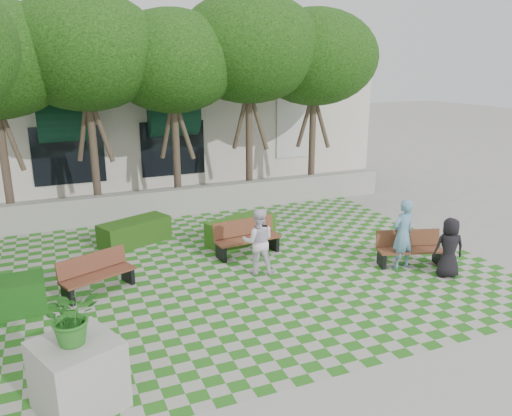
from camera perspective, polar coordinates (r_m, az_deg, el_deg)
name	(u,v)px	position (r m, az deg, el deg)	size (l,w,h in m)	color
ground	(261,285)	(11.67, 0.62, -8.80)	(90.00, 90.00, 0.00)	gray
lawn	(245,269)	(12.51, -1.23, -6.99)	(12.00, 12.00, 0.00)	#2B721E
sidewalk_south	(388,410)	(8.19, 14.85, -21.40)	(16.00, 2.00, 0.01)	#9E9B93
retaining_wall	(188,201)	(17.04, -7.73, 0.82)	(15.00, 0.36, 0.90)	#9E9B93
bench_east	(410,249)	(13.23, 17.15, -4.49)	(1.75, 1.02, 0.87)	brown
bench_mid	(247,238)	(13.33, -1.08, -3.45)	(1.83, 0.77, 0.93)	brown
bench_west	(97,274)	(11.75, -17.74, -7.22)	(1.73, 1.15, 0.87)	brown
hedge_midright	(241,230)	(14.22, -1.72, -2.57)	(2.03, 0.81, 0.71)	#255215
hedge_midleft	(135,232)	(14.51, -13.68, -2.69)	(1.98, 0.79, 0.69)	#204512
planter_front	(77,360)	(8.01, -19.82, -16.08)	(1.42, 1.42, 1.94)	#9E9B93
person_blue	(403,234)	(12.82, 16.42, -2.89)	(0.64, 0.42, 1.77)	#6799BD
person_dark	(449,248)	(12.71, 21.20, -4.25)	(0.71, 0.46, 1.46)	black
person_white	(258,241)	(12.02, 0.26, -3.83)	(0.79, 0.62, 1.63)	white
tree_row	(123,55)	(15.82, -14.94, 16.59)	(17.70, 13.40, 7.41)	#47382B
building	(161,116)	(24.44, -10.79, 10.27)	(18.00, 8.92, 5.15)	silver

